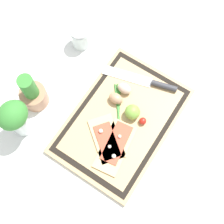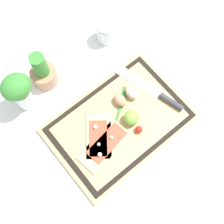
{
  "view_description": "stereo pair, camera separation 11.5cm",
  "coord_description": "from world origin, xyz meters",
  "views": [
    {
      "loc": [
        -0.32,
        -0.16,
        1.13
      ],
      "look_at": [
        0.0,
        0.04,
        0.04
      ],
      "focal_mm": 50.0,
      "sensor_mm": 36.0,
      "label": 1
    },
    {
      "loc": [
        -0.24,
        -0.25,
        1.13
      ],
      "look_at": [
        0.0,
        0.04,
        0.04
      ],
      "focal_mm": 50.0,
      "sensor_mm": 36.0,
      "label": 2
    }
  ],
  "objects": [
    {
      "name": "cherry_tomato_red",
      "position": [
        0.03,
        -0.07,
        0.03
      ],
      "size": [
        0.03,
        0.03,
        0.03
      ],
      "primitive_type": "sphere",
      "color": "red",
      "rests_on": "cutting_board"
    },
    {
      "name": "egg_brown",
      "position": [
        0.05,
        0.06,
        0.04
      ],
      "size": [
        0.04,
        0.06,
        0.04
      ],
      "primitive_type": "ellipsoid",
      "color": "tan",
      "rests_on": "cutting_board"
    },
    {
      "name": "herb_glass",
      "position": [
        -0.22,
        0.29,
        0.12
      ],
      "size": [
        0.11,
        0.1,
        0.19
      ],
      "color": "silver",
      "rests_on": "ground_plane"
    },
    {
      "name": "lime",
      "position": [
        0.04,
        -0.02,
        0.05
      ],
      "size": [
        0.06,
        0.06,
        0.06
      ],
      "primitive_type": "sphere",
      "color": "#7FB742",
      "rests_on": "cutting_board"
    },
    {
      "name": "egg_pink",
      "position": [
        0.1,
        0.06,
        0.04
      ],
      "size": [
        0.04,
        0.06,
        0.04
      ],
      "primitive_type": "ellipsoid",
      "color": "beige",
      "rests_on": "cutting_board"
    },
    {
      "name": "knife",
      "position": [
        0.19,
        -0.02,
        0.03
      ],
      "size": [
        0.11,
        0.3,
        0.02
      ],
      "color": "silver",
      "rests_on": "cutting_board"
    },
    {
      "name": "sauce_jar",
      "position": [
        0.2,
        0.32,
        0.04
      ],
      "size": [
        0.08,
        0.08,
        0.09
      ],
      "color": "silver",
      "rests_on": "ground_plane"
    },
    {
      "name": "cutting_board",
      "position": [
        0.0,
        0.0,
        0.01
      ],
      "size": [
        0.51,
        0.35,
        0.02
      ],
      "color": "tan",
      "rests_on": "ground_plane"
    },
    {
      "name": "herb_pot",
      "position": [
        -0.11,
        0.32,
        0.06
      ],
      "size": [
        0.1,
        0.1,
        0.18
      ],
      "color": "#AD7A5B",
      "rests_on": "ground_plane"
    },
    {
      "name": "ground_plane",
      "position": [
        0.0,
        0.0,
        0.0
      ],
      "size": [
        6.0,
        6.0,
        0.0
      ],
      "primitive_type": "plane",
      "color": "white"
    },
    {
      "name": "pizza_slice_far",
      "position": [
        -0.09,
        0.01,
        0.03
      ],
      "size": [
        0.18,
        0.19,
        0.02
      ],
      "color": "#DBBC7F",
      "rests_on": "cutting_board"
    },
    {
      "name": "scallion_bunch",
      "position": [
        0.01,
        0.02,
        0.02
      ],
      "size": [
        0.22,
        0.16,
        0.01
      ],
      "color": "#388433",
      "rests_on": "cutting_board"
    },
    {
      "name": "pizza_slice_near",
      "position": [
        -0.1,
        -0.04,
        0.03
      ],
      "size": [
        0.21,
        0.12,
        0.02
      ],
      "color": "#DBBC7F",
      "rests_on": "cutting_board"
    }
  ]
}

